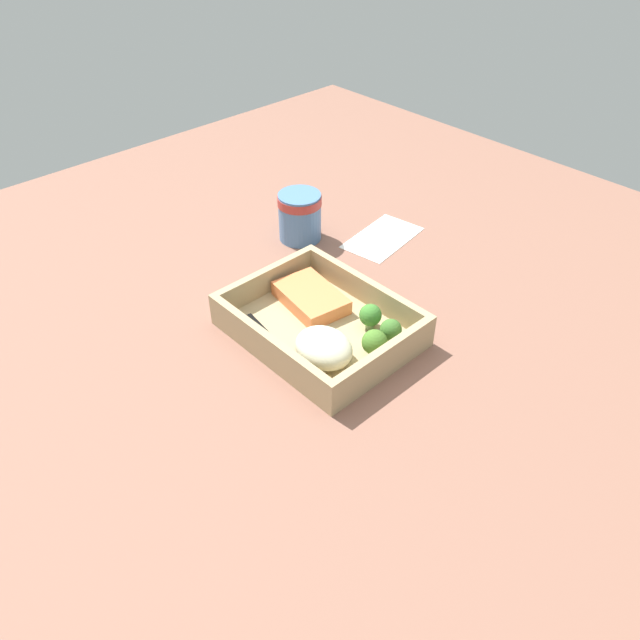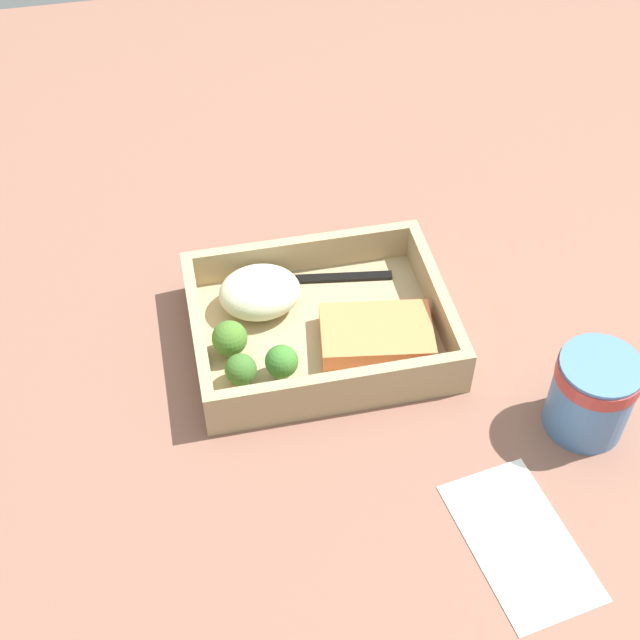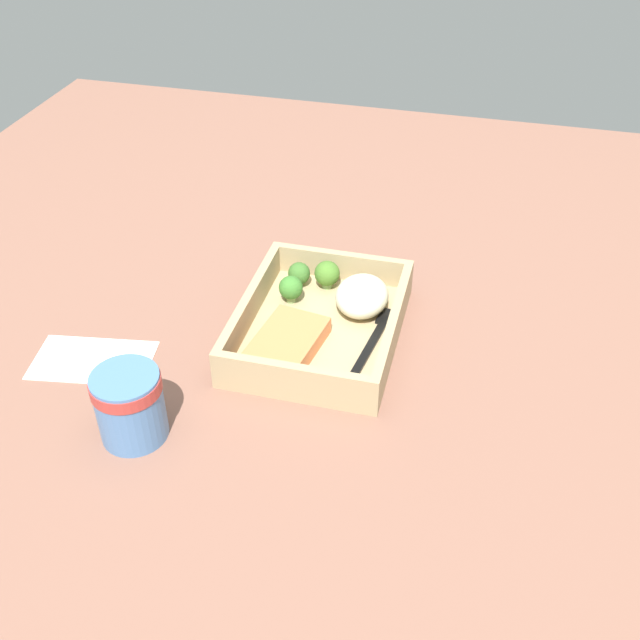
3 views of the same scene
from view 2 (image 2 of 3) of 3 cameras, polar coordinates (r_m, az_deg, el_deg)
name	(u,v)px [view 2 (image 2 of 3)]	position (r cm, az deg, el deg)	size (l,w,h in cm)	color
ground_plane	(320,344)	(95.39, 0.00, -1.52)	(160.00, 160.00, 2.00)	#845848
takeout_tray	(320,334)	(94.20, 0.00, -0.87)	(26.51, 20.78, 1.20)	tan
tray_rim	(320,316)	(92.23, 0.00, 0.25)	(26.51, 20.78, 4.17)	tan
salmon_fillet	(376,335)	(91.82, 3.63, -0.97)	(11.47, 7.54, 2.38)	#F17F48
mashed_potatoes	(260,292)	(94.54, -3.88, 1.78)	(8.72, 7.27, 4.65)	beige
broccoli_floret_1	(282,362)	(87.91, -2.47, -2.70)	(3.35, 3.35, 4.05)	#80A365
broccoli_floret_2	(230,339)	(90.24, -5.80, -1.21)	(3.64, 3.64, 4.22)	#7DA765
broccoli_floret_3	(241,370)	(87.86, -5.09, -3.20)	(3.19, 3.19, 3.68)	#799C5D
fork	(311,279)	(98.80, -0.56, 2.66)	(15.87, 3.91, 0.44)	black
paper_cup	(593,391)	(87.45, 17.07, -4.38)	(7.93, 7.93, 8.85)	#4B77AD
receipt_slip	(520,541)	(82.32, 12.70, -13.65)	(8.84, 15.28, 0.24)	white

